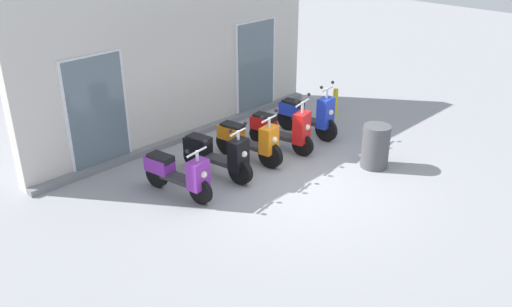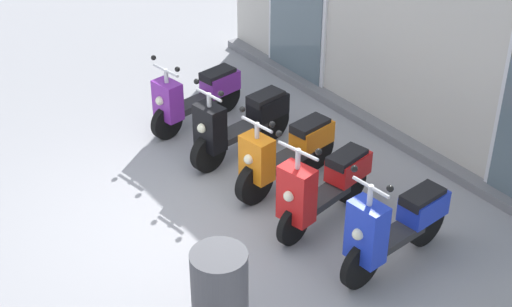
{
  "view_description": "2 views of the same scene",
  "coord_description": "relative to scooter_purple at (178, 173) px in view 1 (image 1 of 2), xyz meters",
  "views": [
    {
      "loc": [
        -7.12,
        -5.88,
        4.9
      ],
      "look_at": [
        -0.46,
        0.58,
        0.56
      ],
      "focal_mm": 38.25,
      "sensor_mm": 36.0,
      "label": 1
    },
    {
      "loc": [
        6.21,
        -3.61,
        5.33
      ],
      "look_at": [
        0.07,
        0.8,
        0.63
      ],
      "focal_mm": 54.07,
      "sensor_mm": 36.0,
      "label": 2
    }
  ],
  "objects": [
    {
      "name": "scooter_purple",
      "position": [
        0.0,
        0.0,
        0.0
      ],
      "size": [
        0.61,
        1.55,
        1.13
      ],
      "color": "black",
      "rests_on": "ground_plane"
    },
    {
      "name": "scooter_red",
      "position": [
        2.76,
        -0.06,
        0.06
      ],
      "size": [
        0.68,
        1.53,
        1.3
      ],
      "color": "black",
      "rests_on": "ground_plane"
    },
    {
      "name": "scooter_orange",
      "position": [
        1.9,
        0.09,
        0.01
      ],
      "size": [
        0.6,
        1.62,
        1.17
      ],
      "color": "black",
      "rests_on": "ground_plane"
    },
    {
      "name": "scooter_black",
      "position": [
        1.0,
        0.04,
        0.01
      ],
      "size": [
        0.59,
        1.65,
        1.19
      ],
      "color": "black",
      "rests_on": "ground_plane"
    },
    {
      "name": "storefront_facade",
      "position": [
        1.86,
        2.15,
        1.24
      ],
      "size": [
        7.59,
        0.5,
        3.5
      ],
      "color": "beige",
      "rests_on": "ground_plane"
    },
    {
      "name": "scooter_blue",
      "position": [
        3.77,
        0.06,
        0.07
      ],
      "size": [
        0.52,
        1.59,
        1.33
      ],
      "color": "black",
      "rests_on": "ground_plane"
    },
    {
      "name": "ground_plane",
      "position": [
        1.86,
        -1.18,
        -0.45
      ],
      "size": [
        40.0,
        40.0,
        0.0
      ],
      "primitive_type": "plane",
      "color": "#939399"
    },
    {
      "name": "curb_bollard",
      "position": [
        5.2,
        0.37,
        -0.1
      ],
      "size": [
        0.12,
        0.12,
        0.7
      ],
      "primitive_type": "cylinder",
      "color": "yellow",
      "rests_on": "ground_plane"
    },
    {
      "name": "trash_bin",
      "position": [
        3.47,
        -1.9,
        -0.01
      ],
      "size": [
        0.54,
        0.54,
        0.88
      ],
      "primitive_type": "cylinder",
      "color": "#4C4C51",
      "rests_on": "ground_plane"
    }
  ]
}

